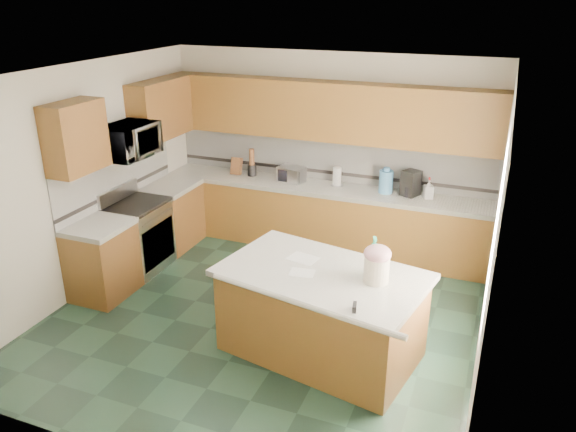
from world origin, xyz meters
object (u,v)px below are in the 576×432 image
at_px(island_base, 321,315).
at_px(knife_block, 236,166).
at_px(island_top, 322,275).
at_px(soap_bottle_island, 374,257).
at_px(treat_jar, 377,269).
at_px(coffee_maker, 411,183).
at_px(toaster_oven, 291,174).

relative_size(island_base, knife_block, 7.37).
xyz_separation_m(island_top, soap_bottle_island, (0.47, 0.08, 0.24)).
xyz_separation_m(treat_jar, coffee_maker, (-0.12, 2.48, 0.04)).
bearing_deg(treat_jar, coffee_maker, 90.37).
height_order(toaster_oven, coffee_maker, coffee_maker).
relative_size(island_top, toaster_oven, 5.44).
bearing_deg(soap_bottle_island, island_top, 169.83).
xyz_separation_m(soap_bottle_island, coffee_maker, (-0.07, 2.41, -0.04)).
relative_size(island_top, soap_bottle_island, 4.76).
height_order(knife_block, coffee_maker, coffee_maker).
bearing_deg(treat_jar, soap_bottle_island, 121.97).
bearing_deg(knife_block, island_top, -52.94).
height_order(island_top, soap_bottle_island, soap_bottle_island).
relative_size(treat_jar, soap_bottle_island, 0.60).
distance_m(island_top, soap_bottle_island, 0.54).
xyz_separation_m(treat_jar, toaster_oven, (-1.79, 2.45, -0.02)).
height_order(treat_jar, toaster_oven, treat_jar).
bearing_deg(soap_bottle_island, toaster_oven, 106.48).
distance_m(island_top, coffee_maker, 2.53).
xyz_separation_m(island_base, knife_block, (-2.13, 2.46, 0.62)).
height_order(island_top, knife_block, knife_block).
height_order(island_base, toaster_oven, toaster_oven).
relative_size(island_base, island_top, 0.95).
distance_m(soap_bottle_island, coffee_maker, 2.41).
xyz_separation_m(island_top, coffee_maker, (0.40, 2.49, 0.20)).
height_order(treat_jar, soap_bottle_island, soap_bottle_island).
bearing_deg(coffee_maker, island_base, -74.27).
height_order(soap_bottle_island, knife_block, soap_bottle_island).
xyz_separation_m(island_base, coffee_maker, (0.40, 2.49, 0.66)).
xyz_separation_m(island_base, soap_bottle_island, (0.47, 0.08, 0.70)).
bearing_deg(soap_bottle_island, treat_jar, -75.31).
height_order(island_top, coffee_maker, coffee_maker).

